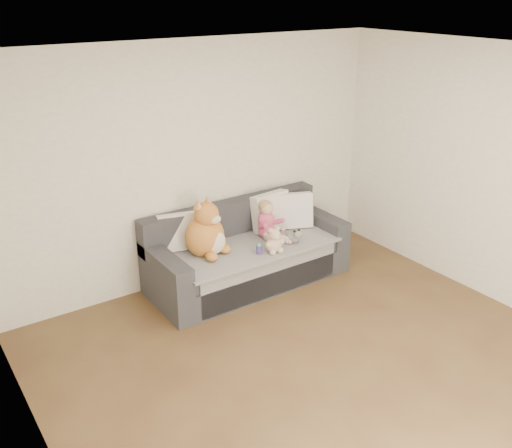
% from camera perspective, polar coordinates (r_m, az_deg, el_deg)
% --- Properties ---
extents(room_shell, '(5.00, 5.00, 5.00)m').
position_cam_1_polar(room_shell, '(4.54, 6.98, -0.37)').
color(room_shell, brown).
rests_on(room_shell, ground).
extents(sofa, '(2.20, 0.94, 0.85)m').
position_cam_1_polar(sofa, '(6.32, -0.98, -3.13)').
color(sofa, '#2C2D32').
rests_on(sofa, ground).
extents(cushion_left, '(0.46, 0.29, 0.41)m').
position_cam_1_polar(cushion_left, '(6.06, -7.77, -0.77)').
color(cushion_left, white).
rests_on(cushion_left, sofa).
extents(cushion_right_back, '(0.48, 0.25, 0.44)m').
position_cam_1_polar(cushion_right_back, '(6.50, 1.50, 1.26)').
color(cushion_right_back, white).
rests_on(cushion_right_back, sofa).
extents(cushion_right_front, '(0.48, 0.35, 0.42)m').
position_cam_1_polar(cushion_right_front, '(6.57, 3.73, 1.36)').
color(cushion_right_front, white).
rests_on(cushion_right_front, sofa).
extents(toddler, '(0.31, 0.44, 0.43)m').
position_cam_1_polar(toddler, '(6.27, 1.23, 0.13)').
color(toddler, '#CD4871').
rests_on(toddler, sofa).
extents(plush_cat, '(0.51, 0.52, 0.65)m').
position_cam_1_polar(plush_cat, '(5.90, -4.99, -0.89)').
color(plush_cat, '#C66C2C').
rests_on(plush_cat, sofa).
extents(teddy_bear, '(0.23, 0.17, 0.28)m').
position_cam_1_polar(teddy_bear, '(5.96, 1.85, -1.84)').
color(teddy_bear, '#D2B591').
rests_on(teddy_bear, sofa).
extents(plush_cow, '(0.14, 0.22, 0.18)m').
position_cam_1_polar(plush_cow, '(6.21, 3.76, -1.24)').
color(plush_cow, white).
rests_on(plush_cow, sofa).
extents(sippy_cup, '(0.11, 0.07, 0.12)m').
position_cam_1_polar(sippy_cup, '(5.95, 0.29, -2.42)').
color(sippy_cup, '#49328B').
rests_on(sippy_cup, sofa).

